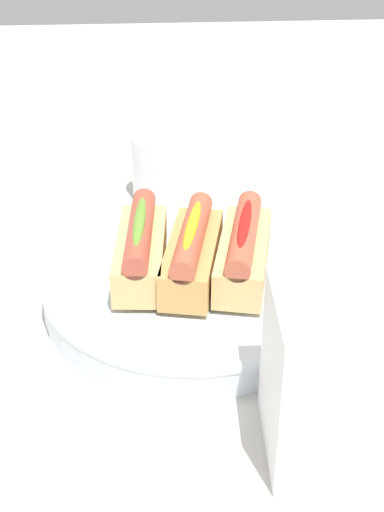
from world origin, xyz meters
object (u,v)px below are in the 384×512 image
object	(u,v)px
hotdog_back	(192,250)
water_glass	(157,172)
napkin_box	(297,379)
hotdog_side	(244,252)
hotdog_front	(141,247)
serving_bowl	(192,285)

from	to	relation	value
hotdog_back	water_glass	size ratio (longest dim) A/B	1.74
napkin_box	water_glass	bearing A→B (deg)	-166.36
hotdog_side	water_glass	bearing A→B (deg)	-161.67
napkin_box	hotdog_front	bearing A→B (deg)	-150.17
serving_bowl	hotdog_back	distance (m)	0.05
hotdog_side	napkin_box	world-z (taller)	napkin_box
serving_bowl	hotdog_back	world-z (taller)	hotdog_back
water_glass	napkin_box	distance (m)	0.49
hotdog_front	napkin_box	distance (m)	0.26
serving_bowl	hotdog_front	distance (m)	0.07
hotdog_back	hotdog_side	xyz separation A→B (m)	(0.01, 0.05, 0.00)
serving_bowl	water_glass	world-z (taller)	water_glass
hotdog_side	napkin_box	size ratio (longest dim) A/B	1.05
hotdog_back	serving_bowl	bearing A→B (deg)	124.99
hotdog_back	hotdog_front	bearing A→B (deg)	-98.54
water_glass	hotdog_back	bearing A→B (deg)	7.14
hotdog_front	water_glass	xyz separation A→B (m)	(-0.24, 0.02, -0.03)
serving_bowl	hotdog_back	size ratio (longest dim) A/B	2.05
hotdog_back	napkin_box	size ratio (longest dim) A/B	1.05
napkin_box	serving_bowl	bearing A→B (deg)	-161.03
serving_bowl	napkin_box	size ratio (longest dim) A/B	2.15
serving_bowl	hotdog_back	xyz separation A→B (m)	(0.00, -0.00, 0.05)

